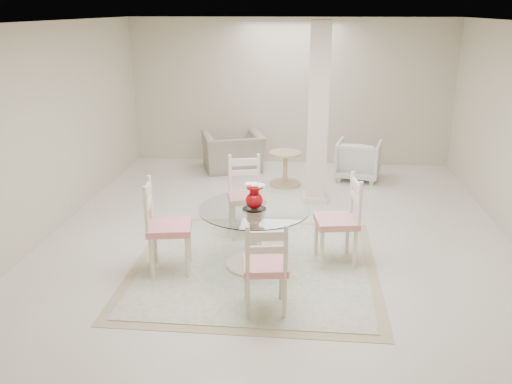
# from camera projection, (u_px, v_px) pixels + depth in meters

# --- Properties ---
(ground) EXTENTS (7.00, 7.00, 0.00)m
(ground) POSITION_uv_depth(u_px,v_px,m) (278.00, 232.00, 7.28)
(ground) COLOR white
(ground) RESTS_ON ground
(room_shell) EXTENTS (6.02, 7.02, 2.71)m
(room_shell) POSITION_uv_depth(u_px,v_px,m) (280.00, 93.00, 6.68)
(room_shell) COLOR beige
(room_shell) RESTS_ON ground
(column) EXTENTS (0.30, 0.30, 2.70)m
(column) POSITION_uv_depth(u_px,v_px,m) (318.00, 115.00, 8.02)
(column) COLOR beige
(column) RESTS_ON ground
(area_rug) EXTENTS (2.82, 2.82, 0.02)m
(area_rug) POSITION_uv_depth(u_px,v_px,m) (254.00, 266.00, 6.30)
(area_rug) COLOR tan
(area_rug) RESTS_ON ground
(dining_table) EXTENTS (1.25, 1.25, 0.72)m
(dining_table) POSITION_uv_depth(u_px,v_px,m) (254.00, 237.00, 6.18)
(dining_table) COLOR #F0E3C5
(dining_table) RESTS_ON ground
(red_vase) EXTENTS (0.23, 0.20, 0.30)m
(red_vase) POSITION_uv_depth(u_px,v_px,m) (254.00, 196.00, 6.02)
(red_vase) COLOR #A4050C
(red_vase) RESTS_ON dining_table
(dining_chair_east) EXTENTS (0.54, 0.54, 1.17)m
(dining_chair_east) POSITION_uv_depth(u_px,v_px,m) (343.00, 214.00, 6.21)
(dining_chair_east) COLOR #F6EBCA
(dining_chair_east) RESTS_ON ground
(dining_chair_north) EXTENTS (0.55, 0.55, 1.15)m
(dining_chair_north) POSITION_uv_depth(u_px,v_px,m) (245.00, 190.00, 7.07)
(dining_chair_north) COLOR beige
(dining_chair_north) RESTS_ON ground
(dining_chair_west) EXTENTS (0.55, 0.55, 1.20)m
(dining_chair_west) POSITION_uv_depth(u_px,v_px,m) (162.00, 220.00, 5.99)
(dining_chair_west) COLOR #F4E8C9
(dining_chair_west) RESTS_ON ground
(dining_chair_south) EXTENTS (0.49, 0.49, 1.08)m
(dining_chair_south) POSITION_uv_depth(u_px,v_px,m) (266.00, 261.00, 5.16)
(dining_chair_south) COLOR beige
(dining_chair_south) RESTS_ON ground
(recliner_taupe) EXTENTS (1.29, 1.21, 0.69)m
(recliner_taupe) POSITION_uv_depth(u_px,v_px,m) (233.00, 152.00, 9.94)
(recliner_taupe) COLOR #A29686
(recliner_taupe) RESTS_ON ground
(armchair_white) EXTENTS (0.87, 0.88, 0.68)m
(armchair_white) POSITION_uv_depth(u_px,v_px,m) (358.00, 160.00, 9.45)
(armchair_white) COLOR white
(armchair_white) RESTS_ON ground
(side_table) EXTENTS (0.55, 0.55, 0.57)m
(side_table) POSITION_uv_depth(u_px,v_px,m) (285.00, 170.00, 9.13)
(side_table) COLOR #D0B580
(side_table) RESTS_ON ground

